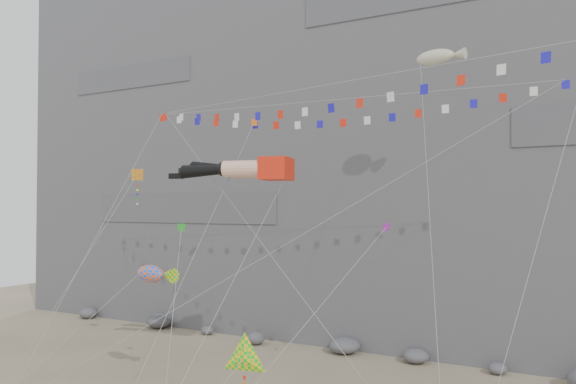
% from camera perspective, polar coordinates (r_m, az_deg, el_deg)
% --- Properties ---
extents(cliff, '(80.00, 28.00, 50.00)m').
position_cam_1_polar(cliff, '(62.29, 11.16, 10.46)').
color(cliff, slate).
rests_on(cliff, ground).
extents(talus_boulders, '(60.00, 3.00, 1.20)m').
position_cam_1_polar(talus_boulders, '(48.27, 5.73, -15.31)').
color(talus_boulders, '#57575B').
rests_on(talus_boulders, ground).
extents(legs_kite, '(8.50, 15.33, 20.09)m').
position_cam_1_polar(legs_kite, '(37.48, -4.53, 2.29)').
color(legs_kite, red).
rests_on(legs_kite, ground).
extents(flag_banner_upper, '(29.74, 15.93, 28.67)m').
position_cam_1_polar(flag_banner_upper, '(40.34, 4.38, 9.26)').
color(flag_banner_upper, red).
rests_on(flag_banner_upper, ground).
extents(flag_banner_lower, '(30.41, 11.78, 23.70)m').
position_cam_1_polar(flag_banner_lower, '(35.62, 3.05, 10.62)').
color(flag_banner_lower, red).
rests_on(flag_banner_lower, ground).
extents(harlequin_kite, '(4.97, 8.81, 16.85)m').
position_cam_1_polar(harlequin_kite, '(41.05, -15.13, 1.60)').
color(harlequin_kite, red).
rests_on(harlequin_kite, ground).
extents(fish_windsock, '(9.71, 5.97, 12.01)m').
position_cam_1_polar(fish_windsock, '(37.47, -13.80, -8.09)').
color(fish_windsock, '#FF5A0D').
rests_on(fish_windsock, ground).
extents(delta_kite, '(4.06, 4.95, 7.49)m').
position_cam_1_polar(delta_kite, '(26.43, -4.51, -16.53)').
color(delta_kite, yellow).
rests_on(delta_kite, ground).
extents(blimp_windsock, '(5.88, 15.06, 26.77)m').
position_cam_1_polar(blimp_windsock, '(41.10, 14.72, 13.02)').
color(blimp_windsock, beige).
rests_on(blimp_windsock, ground).
extents(small_kite_a, '(2.07, 16.60, 24.42)m').
position_cam_1_polar(small_kite_a, '(42.04, -3.68, 6.55)').
color(small_kite_a, orange).
rests_on(small_kite_a, ground).
extents(small_kite_b, '(5.85, 13.74, 17.84)m').
position_cam_1_polar(small_kite_b, '(34.50, 9.54, -4.04)').
color(small_kite_b, purple).
rests_on(small_kite_b, ground).
extents(small_kite_c, '(5.49, 8.13, 14.08)m').
position_cam_1_polar(small_kite_c, '(35.05, -10.82, -3.96)').
color(small_kite_c, '#18A11C').
rests_on(small_kite_c, ground).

